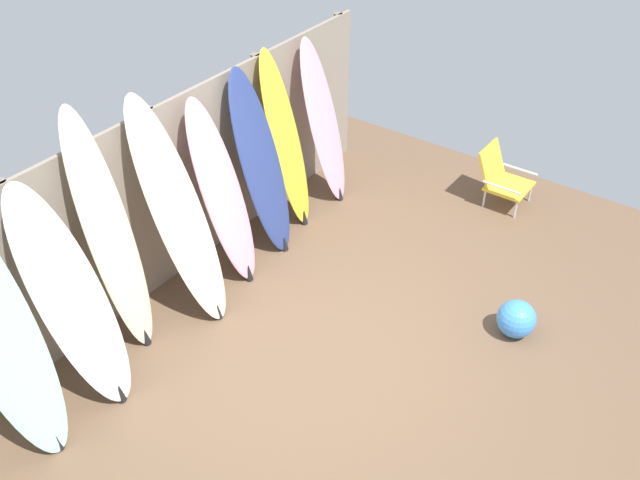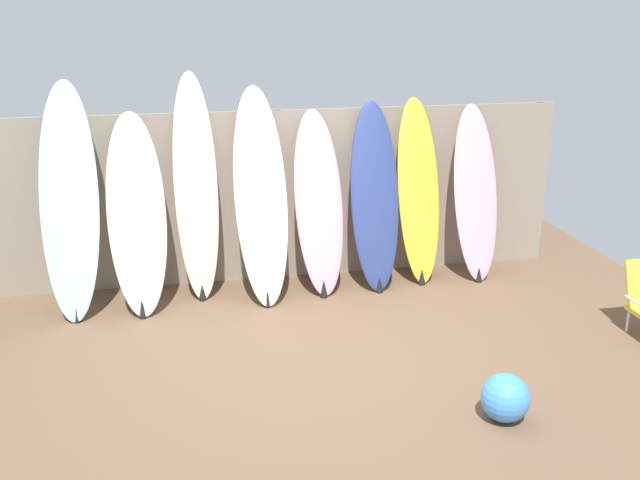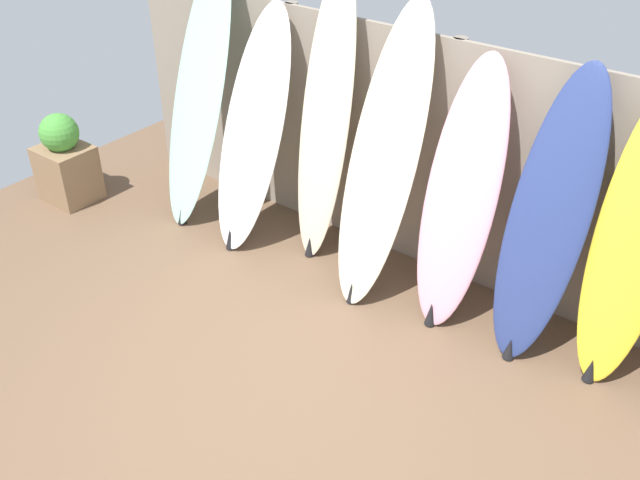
{
  "view_description": "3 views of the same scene",
  "coord_description": "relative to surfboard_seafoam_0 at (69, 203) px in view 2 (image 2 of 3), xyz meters",
  "views": [
    {
      "loc": [
        -3.64,
        -2.38,
        4.53
      ],
      "look_at": [
        0.41,
        0.52,
        0.81
      ],
      "focal_mm": 40.0,
      "sensor_mm": 36.0,
      "label": 1
    },
    {
      "loc": [
        -1.01,
        -5.17,
        2.85
      ],
      "look_at": [
        0.17,
        0.64,
        0.85
      ],
      "focal_mm": 40.0,
      "sensor_mm": 36.0,
      "label": 2
    },
    {
      "loc": [
        2.08,
        -2.22,
        3.24
      ],
      "look_at": [
        -0.26,
        0.85,
        0.72
      ],
      "focal_mm": 40.0,
      "sensor_mm": 36.0,
      "label": 3
    }
  ],
  "objects": [
    {
      "name": "surfboard_yellow_6",
      "position": [
        3.46,
        0.14,
        -0.13
      ],
      "size": [
        0.5,
        0.57,
        1.91
      ],
      "color": "yellow",
      "rests_on": "ground"
    },
    {
      "name": "surfboard_cream_2",
      "position": [
        1.17,
        0.16,
        0.02
      ],
      "size": [
        0.44,
        0.49,
        2.22
      ],
      "color": "beige",
      "rests_on": "ground"
    },
    {
      "name": "beach_ball",
      "position": [
        3.19,
        -2.63,
        -0.89
      ],
      "size": [
        0.35,
        0.35,
        0.35
      ],
      "primitive_type": "sphere",
      "color": "#3F8CE5",
      "rests_on": "ground"
    },
    {
      "name": "surfboard_pink_7",
      "position": [
        4.08,
        0.1,
        -0.17
      ],
      "size": [
        0.51,
        0.57,
        1.83
      ],
      "color": "pink",
      "rests_on": "ground"
    },
    {
      "name": "fence_back",
      "position": [
        2.03,
        0.47,
        -0.17
      ],
      "size": [
        6.08,
        0.11,
        1.8
      ],
      "color": "gray",
      "rests_on": "ground"
    },
    {
      "name": "surfboard_pink_4",
      "position": [
        2.38,
        0.05,
        -0.16
      ],
      "size": [
        0.54,
        0.65,
        1.84
      ],
      "color": "pink",
      "rests_on": "ground"
    },
    {
      "name": "surfboard_navy_5",
      "position": [
        2.96,
        0.07,
        -0.13
      ],
      "size": [
        0.52,
        0.64,
        1.9
      ],
      "color": "navy",
      "rests_on": "ground"
    },
    {
      "name": "surfboard_white_1",
      "position": [
        0.6,
        -0.02,
        -0.15
      ],
      "size": [
        0.58,
        0.83,
        1.86
      ],
      "color": "white",
      "rests_on": "ground"
    },
    {
      "name": "surfboard_cream_3",
      "position": [
        1.79,
        0.01,
        -0.05
      ],
      "size": [
        0.53,
        0.83,
        2.07
      ],
      "color": "beige",
      "rests_on": "ground"
    },
    {
      "name": "surfboard_seafoam_0",
      "position": [
        0.0,
        0.0,
        0.0
      ],
      "size": [
        0.57,
        0.8,
        2.17
      ],
      "color": "#9ED6BC",
      "rests_on": "ground"
    },
    {
      "name": "ground",
      "position": [
        2.03,
        -1.54,
        -1.07
      ],
      "size": [
        7.68,
        7.68,
        0.0
      ],
      "primitive_type": "plane",
      "color": "brown"
    }
  ]
}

